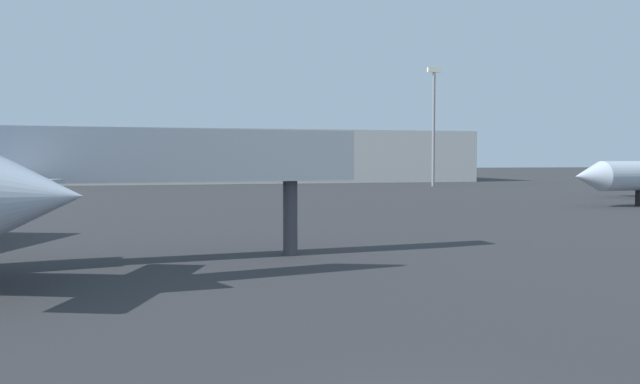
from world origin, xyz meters
The scene contains 3 objects.
jet_bridge centered at (-7.48, 19.22, 4.73)m, with size 22.41×4.22×6.24m.
light_mast_right centered at (40.41, 88.58, 11.45)m, with size 2.40×0.50×20.36m.
terminal_building centered at (8.77, 118.78, 5.23)m, with size 98.83×25.39×10.46m, color #B7B7B2.
Camera 1 is at (-4.17, -8.99, 4.67)m, focal length 34.31 mm.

